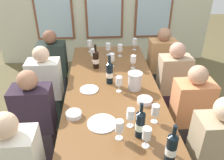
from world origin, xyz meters
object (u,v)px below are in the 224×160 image
object	(u,v)px
tasting_bowl_0	(145,101)
wine_glass_9	(119,126)
seated_person_3	(212,155)
seated_person_1	(172,86)
dining_table	(112,91)
seated_person_6	(54,69)
metal_pitcher	(135,81)
white_plate_0	(89,89)
wine_glass_3	(119,81)
wine_bottle_2	(96,59)
tasting_bowl_1	(74,114)
wine_glass_2	(108,47)
seated_person_7	(161,66)
wine_glass_8	(93,53)
wine_glass_4	(112,58)
wine_bottle_0	(110,73)
wine_glass_0	(135,42)
wine_glass_1	(90,44)
wine_glass_7	(131,115)
seated_person_5	(189,116)
wine_glass_11	(133,59)
wine_bottle_3	(171,148)
wine_glass_6	(120,48)
white_plate_1	(102,123)
seated_person_0	(47,90)
wine_glass_10	(155,111)
wine_bottle_1	(140,124)
seated_person_4	(36,122)
wine_glass_5	(147,134)

from	to	relation	value
tasting_bowl_0	wine_glass_9	xyz separation A→B (m)	(-0.30, -0.46, 0.10)
seated_person_3	seated_person_1	bearing A→B (deg)	90.00
dining_table	seated_person_6	xyz separation A→B (m)	(-0.79, 0.87, -0.15)
metal_pitcher	tasting_bowl_0	distance (m)	0.28
metal_pitcher	white_plate_0	bearing A→B (deg)	179.50
wine_glass_3	seated_person_1	world-z (taller)	seated_person_1
wine_bottle_2	wine_glass_3	bearing A→B (deg)	-67.57
tasting_bowl_1	dining_table	bearing A→B (deg)	53.24
wine_glass_2	seated_person_1	distance (m)	1.02
seated_person_7	wine_glass_3	bearing A→B (deg)	-126.35
wine_bottle_2	seated_person_1	xyz separation A→B (m)	(0.97, -0.16, -0.33)
tasting_bowl_1	seated_person_7	bearing A→B (deg)	49.70
wine_glass_8	seated_person_7	size ratio (longest dim) A/B	0.16
wine_glass_4	seated_person_1	world-z (taller)	seated_person_1
wine_bottle_0	seated_person_1	world-z (taller)	seated_person_1
wine_glass_0	wine_glass_1	bearing A→B (deg)	-177.80
wine_glass_7	seated_person_5	size ratio (longest dim) A/B	0.16
wine_glass_4	seated_person_5	world-z (taller)	seated_person_5
wine_bottle_0	wine_bottle_2	bearing A→B (deg)	110.96
wine_glass_11	white_plate_0	bearing A→B (deg)	-138.60
wine_bottle_3	wine_glass_4	world-z (taller)	wine_bottle_3
wine_bottle_0	wine_glass_3	world-z (taller)	wine_bottle_0
dining_table	tasting_bowl_0	distance (m)	0.46
wine_glass_3	wine_glass_6	world-z (taller)	same
wine_glass_4	seated_person_5	xyz separation A→B (m)	(0.77, -0.80, -0.33)
tasting_bowl_1	wine_glass_4	xyz separation A→B (m)	(0.41, 1.00, 0.09)
white_plate_1	wine_glass_11	size ratio (longest dim) A/B	1.47
tasting_bowl_0	seated_person_0	size ratio (longest dim) A/B	0.13
wine_glass_10	seated_person_1	distance (m)	1.09
tasting_bowl_1	seated_person_7	distance (m)	1.83
metal_pitcher	wine_glass_11	world-z (taller)	metal_pitcher
wine_glass_4	seated_person_7	distance (m)	0.92
wine_glass_10	seated_person_3	distance (m)	0.62
wine_glass_7	wine_glass_4	bearing A→B (deg)	93.93
white_plate_1	wine_bottle_1	distance (m)	0.36
dining_table	metal_pitcher	bearing A→B (deg)	-17.43
tasting_bowl_1	wine_glass_7	xyz separation A→B (m)	(0.49, -0.16, 0.09)
wine_bottle_1	wine_glass_7	bearing A→B (deg)	115.56
white_plate_1	wine_bottle_2	world-z (taller)	wine_bottle_2
wine_glass_10	seated_person_3	bearing A→B (deg)	-24.79
wine_glass_7	seated_person_1	size ratio (longest dim) A/B	0.16
dining_table	seated_person_0	xyz separation A→B (m)	(-0.79, 0.29, -0.15)
white_plate_0	tasting_bowl_1	world-z (taller)	tasting_bowl_1
dining_table	wine_glass_4	distance (m)	0.52
wine_glass_11	metal_pitcher	bearing A→B (deg)	-96.39
wine_glass_2	wine_glass_11	world-z (taller)	same
wine_glass_2	wine_glass_4	distance (m)	0.37
wine_bottle_2	seated_person_0	size ratio (longest dim) A/B	0.28
seated_person_4	seated_person_7	world-z (taller)	same
tasting_bowl_0	wine_glass_5	world-z (taller)	wine_glass_5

